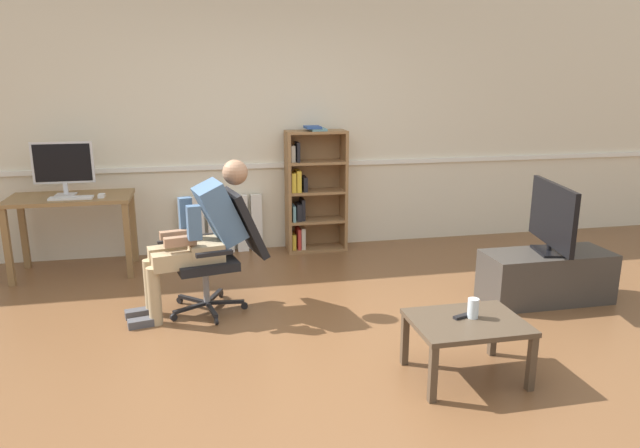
{
  "coord_description": "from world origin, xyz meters",
  "views": [
    {
      "loc": [
        -0.77,
        -3.49,
        1.85
      ],
      "look_at": [
        0.15,
        0.85,
        0.7
      ],
      "focal_mm": 32.19,
      "sensor_mm": 36.0,
      "label": 1
    }
  ],
  "objects_px": {
    "bookshelf": "(312,192)",
    "tv_stand": "(546,277)",
    "keyboard": "(71,198)",
    "spare_remote": "(464,316)",
    "imac_monitor": "(63,165)",
    "coffee_table": "(467,328)",
    "radiator": "(221,224)",
    "office_chair": "(223,247)",
    "drinking_glass": "(473,308)",
    "computer_desk": "(71,209)",
    "computer_mouse": "(101,196)",
    "person_seated": "(200,234)",
    "tv_screen": "(552,217)"
  },
  "relations": [
    {
      "from": "coffee_table",
      "to": "computer_desk",
      "type": "bearing_deg",
      "value": 136.64
    },
    {
      "from": "office_chair",
      "to": "person_seated",
      "type": "height_order",
      "value": "person_seated"
    },
    {
      "from": "office_chair",
      "to": "coffee_table",
      "type": "bearing_deg",
      "value": 32.67
    },
    {
      "from": "imac_monitor",
      "to": "tv_stand",
      "type": "xyz_separation_m",
      "value": [
        4.06,
        -1.66,
        -0.83
      ]
    },
    {
      "from": "computer_mouse",
      "to": "spare_remote",
      "type": "bearing_deg",
      "value": -44.81
    },
    {
      "from": "office_chair",
      "to": "spare_remote",
      "type": "xyz_separation_m",
      "value": [
        1.42,
        -1.4,
        -0.13
      ]
    },
    {
      "from": "radiator",
      "to": "person_seated",
      "type": "bearing_deg",
      "value": -97.68
    },
    {
      "from": "tv_stand",
      "to": "imac_monitor",
      "type": "bearing_deg",
      "value": 157.76
    },
    {
      "from": "computer_mouse",
      "to": "coffee_table",
      "type": "distance_m",
      "value": 3.55
    },
    {
      "from": "drinking_glass",
      "to": "bookshelf",
      "type": "bearing_deg",
      "value": 98.9
    },
    {
      "from": "keyboard",
      "to": "spare_remote",
      "type": "distance_m",
      "value": 3.68
    },
    {
      "from": "tv_screen",
      "to": "bookshelf",
      "type": "bearing_deg",
      "value": 52.61
    },
    {
      "from": "tv_screen",
      "to": "coffee_table",
      "type": "height_order",
      "value": "tv_screen"
    },
    {
      "from": "computer_desk",
      "to": "keyboard",
      "type": "distance_m",
      "value": 0.2
    },
    {
      "from": "tv_stand",
      "to": "tv_screen",
      "type": "relative_size",
      "value": 1.29
    },
    {
      "from": "keyboard",
      "to": "spare_remote",
      "type": "bearing_deg",
      "value": -41.7
    },
    {
      "from": "imac_monitor",
      "to": "person_seated",
      "type": "xyz_separation_m",
      "value": [
        1.23,
        -1.29,
        -0.39
      ]
    },
    {
      "from": "computer_mouse",
      "to": "radiator",
      "type": "height_order",
      "value": "computer_mouse"
    },
    {
      "from": "spare_remote",
      "to": "computer_desk",
      "type": "bearing_deg",
      "value": 28.66
    },
    {
      "from": "computer_desk",
      "to": "computer_mouse",
      "type": "height_order",
      "value": "computer_mouse"
    },
    {
      "from": "bookshelf",
      "to": "person_seated",
      "type": "xyz_separation_m",
      "value": [
        -1.19,
        -1.51,
        0.01
      ]
    },
    {
      "from": "keyboard",
      "to": "tv_stand",
      "type": "distance_m",
      "value": 4.26
    },
    {
      "from": "imac_monitor",
      "to": "computer_mouse",
      "type": "height_order",
      "value": "imac_monitor"
    },
    {
      "from": "tv_stand",
      "to": "coffee_table",
      "type": "distance_m",
      "value": 1.62
    },
    {
      "from": "computer_desk",
      "to": "tv_screen",
      "type": "relative_size",
      "value": 1.34
    },
    {
      "from": "keyboard",
      "to": "tv_screen",
      "type": "relative_size",
      "value": 0.46
    },
    {
      "from": "computer_desk",
      "to": "tv_screen",
      "type": "distance_m",
      "value": 4.32
    },
    {
      "from": "bookshelf",
      "to": "radiator",
      "type": "height_order",
      "value": "bookshelf"
    },
    {
      "from": "computer_mouse",
      "to": "drinking_glass",
      "type": "relative_size",
      "value": 0.8
    },
    {
      "from": "bookshelf",
      "to": "coffee_table",
      "type": "xyz_separation_m",
      "value": [
        0.4,
        -2.92,
        -0.31
      ]
    },
    {
      "from": "office_chair",
      "to": "drinking_glass",
      "type": "xyz_separation_m",
      "value": [
        1.47,
        -1.41,
        -0.08
      ]
    },
    {
      "from": "keyboard",
      "to": "drinking_glass",
      "type": "relative_size",
      "value": 3.05
    },
    {
      "from": "radiator",
      "to": "coffee_table",
      "type": "relative_size",
      "value": 1.28
    },
    {
      "from": "computer_desk",
      "to": "tv_stand",
      "type": "relative_size",
      "value": 1.04
    },
    {
      "from": "computer_mouse",
      "to": "person_seated",
      "type": "bearing_deg",
      "value": -51.22
    },
    {
      "from": "keyboard",
      "to": "person_seated",
      "type": "xyz_separation_m",
      "value": [
        1.14,
        -1.08,
        -0.12
      ]
    },
    {
      "from": "office_chair",
      "to": "coffee_table",
      "type": "distance_m",
      "value": 2.03
    },
    {
      "from": "computer_mouse",
      "to": "bookshelf",
      "type": "height_order",
      "value": "bookshelf"
    },
    {
      "from": "radiator",
      "to": "office_chair",
      "type": "bearing_deg",
      "value": -91.48
    },
    {
      "from": "bookshelf",
      "to": "tv_stand",
      "type": "relative_size",
      "value": 1.26
    },
    {
      "from": "computer_desk",
      "to": "tv_stand",
      "type": "xyz_separation_m",
      "value": [
        4.01,
        -1.58,
        -0.42
      ]
    },
    {
      "from": "computer_mouse",
      "to": "bookshelf",
      "type": "distance_m",
      "value": 2.12
    },
    {
      "from": "imac_monitor",
      "to": "drinking_glass",
      "type": "height_order",
      "value": "imac_monitor"
    },
    {
      "from": "imac_monitor",
      "to": "coffee_table",
      "type": "distance_m",
      "value": 3.97
    },
    {
      "from": "keyboard",
      "to": "computer_mouse",
      "type": "bearing_deg",
      "value": 4.36
    },
    {
      "from": "computer_mouse",
      "to": "coffee_table",
      "type": "xyz_separation_m",
      "value": [
        2.48,
        -2.5,
        -0.44
      ]
    },
    {
      "from": "drinking_glass",
      "to": "person_seated",
      "type": "bearing_deg",
      "value": 140.04
    },
    {
      "from": "imac_monitor",
      "to": "spare_remote",
      "type": "height_order",
      "value": "imac_monitor"
    },
    {
      "from": "drinking_glass",
      "to": "coffee_table",
      "type": "bearing_deg",
      "value": -148.55
    },
    {
      "from": "tv_stand",
      "to": "drinking_glass",
      "type": "height_order",
      "value": "drinking_glass"
    }
  ]
}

